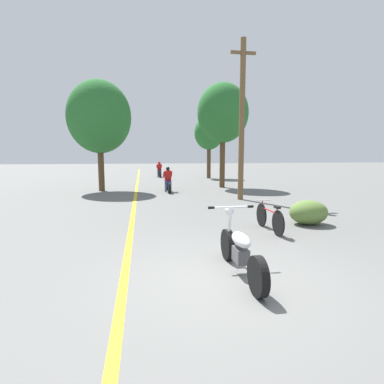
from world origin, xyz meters
name	(u,v)px	position (x,y,z in m)	size (l,w,h in m)	color
ground_plane	(231,279)	(0.00, 0.00, 0.00)	(120.00, 120.00, 0.00)	#60605E
lane_stripe_center	(136,191)	(-1.70, 12.14, 0.00)	(0.14, 48.00, 0.01)	yellow
utility_pole	(242,119)	(2.93, 8.22, 3.51)	(1.10, 0.24, 6.83)	brown
roadside_tree_right_near	(223,113)	(3.42, 13.09, 4.39)	(3.04, 2.73, 6.17)	#513A23
roadside_tree_right_far	(209,133)	(4.16, 20.06, 3.71)	(2.42, 2.18, 5.15)	#513A23
roadside_tree_left	(99,117)	(-3.56, 12.50, 3.97)	(3.36, 3.03, 5.92)	#513A23
roadside_bush	(308,212)	(3.30, 3.30, 0.35)	(1.10, 0.88, 0.70)	#5B7A38
motorcycle_foreground	(240,250)	(0.20, 0.18, 0.41)	(0.85, 2.11, 1.07)	black
motorcycle_rider_lead	(168,182)	(-0.01, 11.49, 0.50)	(0.50, 1.99, 1.34)	black
motorcycle_rider_far	(159,171)	(0.15, 21.99, 0.52)	(0.50, 1.96, 1.37)	black
bicycle_parked	(269,218)	(1.89, 2.79, 0.35)	(0.44, 1.69, 0.75)	black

